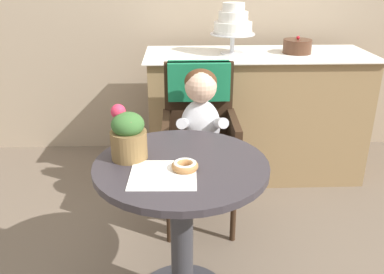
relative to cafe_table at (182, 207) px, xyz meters
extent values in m
cylinder|color=#332D33|center=(0.00, 0.00, 0.20)|extent=(0.72, 0.72, 0.03)
cylinder|color=#333338|center=(0.00, 0.00, -0.16)|extent=(0.10, 0.10, 0.69)
cube|color=#332114|center=(0.11, 0.62, -0.04)|extent=(0.42, 0.42, 0.04)
cube|color=#332114|center=(0.11, 0.81, 0.22)|extent=(0.40, 0.04, 0.46)
cube|color=#332114|center=(-0.08, 0.62, 0.08)|extent=(0.04, 0.38, 0.18)
cube|color=#332114|center=(0.30, 0.62, 0.08)|extent=(0.04, 0.38, 0.18)
cube|color=#197247|center=(0.11, 0.81, 0.34)|extent=(0.36, 0.11, 0.22)
cylinder|color=#332114|center=(-0.07, 0.44, -0.28)|extent=(0.03, 0.03, 0.45)
cylinder|color=#332114|center=(0.29, 0.44, -0.28)|extent=(0.03, 0.03, 0.45)
cylinder|color=#332114|center=(-0.07, 0.80, -0.28)|extent=(0.03, 0.03, 0.45)
cylinder|color=#332114|center=(0.29, 0.80, -0.28)|extent=(0.03, 0.03, 0.45)
ellipsoid|color=silver|center=(0.11, 0.60, 0.14)|extent=(0.22, 0.16, 0.30)
sphere|color=#E0B293|center=(0.11, 0.59, 0.36)|extent=(0.17, 0.17, 0.17)
ellipsoid|color=#4C2D19|center=(0.11, 0.61, 0.38)|extent=(0.17, 0.17, 0.14)
cylinder|color=silver|center=(0.02, 0.51, 0.19)|extent=(0.08, 0.23, 0.13)
sphere|color=#E0B293|center=(0.03, 0.44, 0.12)|extent=(0.06, 0.06, 0.06)
cylinder|color=silver|center=(0.21, 0.51, 0.19)|extent=(0.08, 0.23, 0.13)
sphere|color=#E0B293|center=(0.20, 0.44, 0.12)|extent=(0.06, 0.06, 0.06)
cylinder|color=#3F4760|center=(0.06, 0.52, 0.03)|extent=(0.09, 0.22, 0.09)
cylinder|color=#3F4760|center=(0.06, 0.41, -0.14)|extent=(0.08, 0.08, 0.26)
cylinder|color=#3F4760|center=(0.17, 0.52, 0.03)|extent=(0.09, 0.22, 0.09)
cylinder|color=#3F4760|center=(0.17, 0.41, -0.14)|extent=(0.08, 0.08, 0.26)
cube|color=white|center=(-0.07, -0.11, 0.21)|extent=(0.26, 0.25, 0.00)
torus|color=#AD7542|center=(0.01, -0.06, 0.23)|extent=(0.11, 0.11, 0.03)
torus|color=white|center=(0.01, -0.06, 0.24)|extent=(0.09, 0.09, 0.02)
cylinder|color=brown|center=(-0.21, 0.05, 0.27)|extent=(0.15, 0.15, 0.12)
ellipsoid|color=#38662D|center=(-0.21, 0.05, 0.36)|extent=(0.14, 0.14, 0.10)
sphere|color=#D82D4C|center=(-0.19, 0.05, 0.38)|extent=(0.05, 0.05, 0.05)
sphere|color=#D82D4C|center=(-0.20, 0.09, 0.36)|extent=(0.05, 0.05, 0.05)
sphere|color=#D82D4C|center=(-0.25, 0.09, 0.41)|extent=(0.06, 0.06, 0.06)
sphere|color=#D82D4C|center=(-0.23, 0.04, 0.38)|extent=(0.05, 0.05, 0.05)
sphere|color=#D82D4C|center=(-0.20, 0.02, 0.37)|extent=(0.05, 0.05, 0.05)
cube|color=#93754C|center=(0.55, 1.30, -0.06)|extent=(1.50, 0.56, 0.90)
cube|color=white|center=(0.55, 1.30, 0.39)|extent=(1.56, 0.62, 0.01)
cylinder|color=silver|center=(0.36, 1.30, 0.40)|extent=(0.16, 0.16, 0.01)
cylinder|color=silver|center=(0.36, 1.30, 0.46)|extent=(0.03, 0.03, 0.12)
cylinder|color=silver|center=(0.36, 1.30, 0.53)|extent=(0.30, 0.30, 0.01)
cylinder|color=white|center=(0.36, 1.30, 0.57)|extent=(0.26, 0.25, 0.08)
cylinder|color=white|center=(0.36, 1.30, 0.54)|extent=(0.26, 0.26, 0.01)
cylinder|color=white|center=(0.36, 1.30, 0.64)|extent=(0.20, 0.20, 0.07)
cylinder|color=white|center=(0.36, 1.30, 0.61)|extent=(0.20, 0.20, 0.01)
cylinder|color=white|center=(0.36, 1.30, 0.70)|extent=(0.15, 0.15, 0.06)
cylinder|color=white|center=(0.36, 1.30, 0.68)|extent=(0.15, 0.15, 0.01)
cylinder|color=#4C2D1E|center=(0.81, 1.30, 0.44)|extent=(0.19, 0.19, 0.09)
sphere|color=red|center=(0.81, 1.30, 0.50)|extent=(0.02, 0.02, 0.02)
camera|label=1|loc=(-0.01, -1.51, 0.96)|focal=38.50mm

